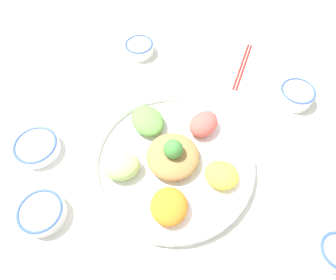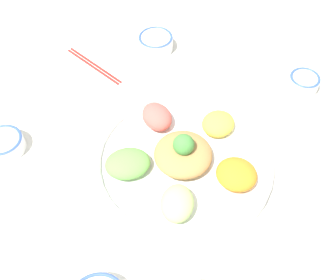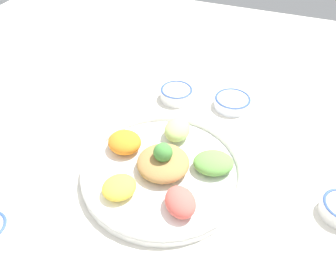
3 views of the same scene
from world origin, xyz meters
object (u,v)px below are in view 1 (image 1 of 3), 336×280
Objects in this scene: sauce_bowl_red at (296,95)px; sauce_bowl_far at (335,252)px; rice_bowl_plain at (37,147)px; sauce_bowl_dark at (42,213)px; rice_bowl_blue at (139,48)px; salad_platter at (172,160)px; chopsticks_pair_near at (243,66)px.

sauce_bowl_red is 1.25× the size of sauce_bowl_far.
sauce_bowl_far is at bearing 60.05° from rice_bowl_plain.
sauce_bowl_dark is 0.18m from rice_bowl_plain.
rice_bowl_blue is 0.45m from rice_bowl_plain.
salad_platter is 5.19× the size of sauce_bowl_far.
rice_bowl_plain is at bearing 139.04° from chopsticks_pair_near.
sauce_bowl_red is 0.89× the size of rice_bowl_plain.
salad_platter is at bearing 4.61° from rice_bowl_blue.
rice_bowl_plain is 1.41× the size of sauce_bowl_far.
chopsticks_pair_near is at bearing 108.30° from rice_bowl_plain.
rice_bowl_plain is at bearing -172.48° from sauce_bowl_dark.
sauce_bowl_far is (0.37, 0.65, 0.01)m from rice_bowl_plain.
sauce_bowl_red reaches higher than chopsticks_pair_near.
sauce_bowl_dark is at bearing -75.45° from salad_platter.
sauce_bowl_red is at bearing 93.85° from rice_bowl_plain.
rice_bowl_plain is (0.05, -0.74, -0.01)m from sauce_bowl_red.
salad_platter reaches higher than sauce_bowl_dark.
sauce_bowl_far is (0.28, 0.31, 0.00)m from salad_platter.
rice_bowl_plain is 0.75m from sauce_bowl_far.
rice_bowl_plain is (-0.10, -0.34, -0.00)m from salad_platter.
sauce_bowl_red is at bearing 110.54° from salad_platter.
salad_platter reaches higher than sauce_bowl_far.
rice_bowl_plain is 0.66m from chopsticks_pair_near.
sauce_bowl_dark reaches higher than chopsticks_pair_near.
rice_bowl_blue is 0.89× the size of sauce_bowl_dark.
sauce_bowl_red is 0.96× the size of sauce_bowl_dark.
rice_bowl_plain is at bearing -119.95° from sauce_bowl_far.
sauce_bowl_red is 0.43m from sauce_bowl_far.
chopsticks_pair_near is at bearing -178.19° from sauce_bowl_far.
sauce_bowl_dark is (0.23, -0.71, -0.00)m from sauce_bowl_red.
rice_bowl_plain is 0.58× the size of chopsticks_pair_near.
salad_platter reaches higher than chopsticks_pair_near.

